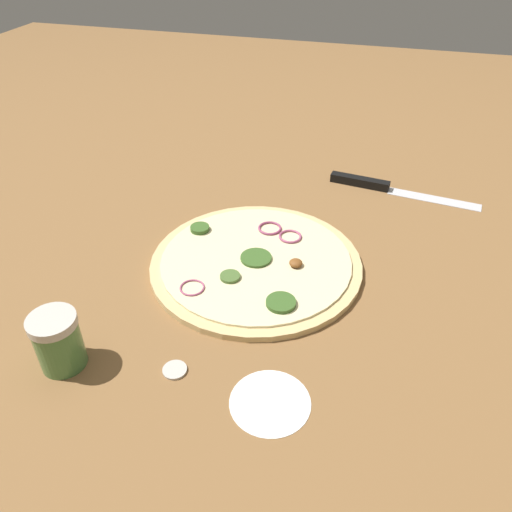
{
  "coord_description": "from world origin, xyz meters",
  "views": [
    {
      "loc": [
        0.18,
        -0.64,
        0.52
      ],
      "look_at": [
        0.0,
        0.0,
        0.02
      ],
      "focal_mm": 35.0,
      "sensor_mm": 36.0,
      "label": 1
    }
  ],
  "objects_px": {
    "knife": "(377,185)",
    "loose_cap": "(175,369)",
    "pizza": "(256,262)",
    "spice_jar": "(58,341)"
  },
  "relations": [
    {
      "from": "knife",
      "to": "loose_cap",
      "type": "distance_m",
      "value": 0.61
    },
    {
      "from": "pizza",
      "to": "knife",
      "type": "xyz_separation_m",
      "value": [
        0.17,
        0.33,
        -0.0
      ]
    },
    {
      "from": "pizza",
      "to": "loose_cap",
      "type": "height_order",
      "value": "pizza"
    },
    {
      "from": "knife",
      "to": "loose_cap",
      "type": "xyz_separation_m",
      "value": [
        -0.22,
        -0.57,
        -0.0
      ]
    },
    {
      "from": "pizza",
      "to": "knife",
      "type": "relative_size",
      "value": 1.14
    },
    {
      "from": "pizza",
      "to": "loose_cap",
      "type": "xyz_separation_m",
      "value": [
        -0.04,
        -0.25,
        -0.0
      ]
    },
    {
      "from": "spice_jar",
      "to": "pizza",
      "type": "bearing_deg",
      "value": 55.17
    },
    {
      "from": "pizza",
      "to": "knife",
      "type": "height_order",
      "value": "pizza"
    },
    {
      "from": "loose_cap",
      "to": "knife",
      "type": "bearing_deg",
      "value": 69.36
    },
    {
      "from": "pizza",
      "to": "loose_cap",
      "type": "relative_size",
      "value": 10.86
    }
  ]
}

